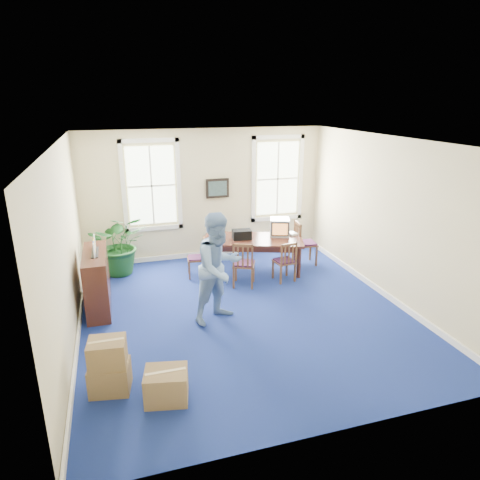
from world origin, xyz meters
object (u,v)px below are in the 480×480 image
object	(u,v)px
chair_near_left	(244,263)
potted_plant	(120,244)
conference_table	(253,254)
man	(219,268)
credenza	(97,280)
cardboard_boxes	(124,358)
crt_tv	(280,227)

from	to	relation	value
chair_near_left	potted_plant	bearing A→B (deg)	-7.04
conference_table	chair_near_left	size ratio (longest dim) A/B	2.25
conference_table	man	distance (m)	2.54
potted_plant	man	bearing A→B (deg)	-59.19
credenza	man	bearing A→B (deg)	-26.85
potted_plant	cardboard_boxes	bearing A→B (deg)	-91.41
conference_table	chair_near_left	bearing A→B (deg)	-101.49
conference_table	crt_tv	bearing A→B (deg)	23.87
chair_near_left	cardboard_boxes	xyz separation A→B (m)	(-2.61, -2.73, -0.09)
chair_near_left	potted_plant	distance (m)	2.92
conference_table	cardboard_boxes	bearing A→B (deg)	-111.82
credenza	potted_plant	distance (m)	1.74
cardboard_boxes	man	bearing A→B (deg)	39.32
conference_table	credenza	bearing A→B (deg)	-144.75
man	credenza	distance (m)	2.44
crt_tv	conference_table	bearing A→B (deg)	-156.24
potted_plant	cardboard_boxes	size ratio (longest dim) A/B	0.98
crt_tv	cardboard_boxes	world-z (taller)	crt_tv
conference_table	credenza	world-z (taller)	credenza
credenza	potted_plant	xyz separation A→B (m)	(0.48, 1.67, 0.13)
conference_table	chair_near_left	xyz separation A→B (m)	(-0.47, -0.78, 0.12)
conference_table	crt_tv	distance (m)	0.90
crt_tv	chair_near_left	size ratio (longest dim) A/B	0.48
man	cardboard_boxes	size ratio (longest dim) A/B	1.40
potted_plant	chair_near_left	bearing A→B (deg)	-30.29
crt_tv	potted_plant	world-z (taller)	potted_plant
crt_tv	chair_near_left	world-z (taller)	crt_tv
credenza	potted_plant	size ratio (longest dim) A/B	1.04
crt_tv	man	distance (m)	2.92
chair_near_left	potted_plant	world-z (taller)	potted_plant
chair_near_left	credenza	distance (m)	3.00
credenza	cardboard_boxes	xyz separation A→B (m)	(0.38, -2.53, -0.17)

